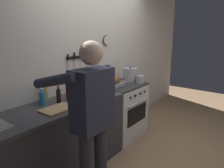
# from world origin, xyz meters

# --- Properties ---
(ground_plane) EXTENTS (8.00, 8.00, 0.00)m
(ground_plane) POSITION_xyz_m (0.00, 0.00, 0.00)
(ground_plane) COLOR #937251
(wall_back) EXTENTS (6.00, 0.13, 2.60)m
(wall_back) POSITION_xyz_m (0.00, 1.35, 1.30)
(wall_back) COLOR white
(wall_back) RESTS_ON ground
(counter_block) EXTENTS (2.03, 0.65, 0.90)m
(counter_block) POSITION_xyz_m (-1.21, 0.99, 0.46)
(counter_block) COLOR #38383D
(counter_block) RESTS_ON ground
(stove) EXTENTS (0.76, 0.67, 0.90)m
(stove) POSITION_xyz_m (0.22, 0.99, 0.45)
(stove) COLOR white
(stove) RESTS_ON ground
(person_cook) EXTENTS (0.51, 0.63, 1.66)m
(person_cook) POSITION_xyz_m (-1.20, 0.32, 0.95)
(person_cook) COLOR #383842
(person_cook) RESTS_ON ground
(roasting_pan) EXTENTS (0.35, 0.26, 0.18)m
(roasting_pan) POSITION_xyz_m (0.03, 1.00, 0.98)
(roasting_pan) COLOR #B7B7BC
(roasting_pan) RESTS_ON stove
(stock_pot) EXTENTS (0.24, 0.24, 0.25)m
(stock_pot) POSITION_xyz_m (0.49, 1.00, 1.01)
(stock_pot) COLOR #B7B7BC
(stock_pot) RESTS_ON stove
(saucepan) EXTENTS (0.14, 0.14, 0.12)m
(saucepan) POSITION_xyz_m (0.49, 0.80, 0.96)
(saucepan) COLOR #B7B7BC
(saucepan) RESTS_ON stove
(cutting_board) EXTENTS (0.36, 0.24, 0.02)m
(cutting_board) POSITION_xyz_m (-1.16, 0.86, 0.91)
(cutting_board) COLOR tan
(cutting_board) RESTS_ON counter_block
(bottle_hot_sauce) EXTENTS (0.05, 0.05, 0.17)m
(bottle_hot_sauce) POSITION_xyz_m (-0.64, 1.19, 0.97)
(bottle_hot_sauce) COLOR red
(bottle_hot_sauce) RESTS_ON counter_block
(bottle_soy_sauce) EXTENTS (0.05, 0.05, 0.21)m
(bottle_soy_sauce) POSITION_xyz_m (-0.99, 1.05, 0.99)
(bottle_soy_sauce) COLOR black
(bottle_soy_sauce) RESTS_ON counter_block
(bottle_vinegar) EXTENTS (0.06, 0.06, 0.22)m
(bottle_vinegar) POSITION_xyz_m (-0.48, 1.05, 0.99)
(bottle_vinegar) COLOR #997F4C
(bottle_vinegar) RESTS_ON counter_block
(bottle_cooking_oil) EXTENTS (0.07, 0.07, 0.29)m
(bottle_cooking_oil) POSITION_xyz_m (-1.06, 1.23, 1.02)
(bottle_cooking_oil) COLOR gold
(bottle_cooking_oil) RESTS_ON counter_block
(bottle_wine_red) EXTENTS (0.07, 0.07, 0.30)m
(bottle_wine_red) POSITION_xyz_m (-0.85, 1.03, 1.02)
(bottle_wine_red) COLOR #47141E
(bottle_wine_red) RESTS_ON counter_block
(bottle_dish_soap) EXTENTS (0.07, 0.07, 0.20)m
(bottle_dish_soap) POSITION_xyz_m (-1.16, 1.13, 0.98)
(bottle_dish_soap) COLOR #338CCC
(bottle_dish_soap) RESTS_ON counter_block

